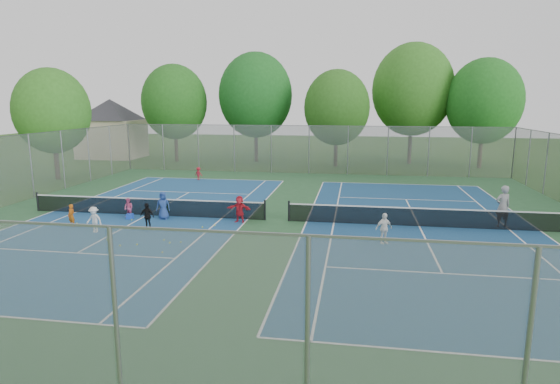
{
  "coord_description": "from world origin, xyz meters",
  "views": [
    {
      "loc": [
        3.86,
        -22.69,
        5.97
      ],
      "look_at": [
        0.0,
        1.0,
        1.3
      ],
      "focal_mm": 30.0,
      "sensor_mm": 36.0,
      "label": 1
    }
  ],
  "objects_px": {
    "net_right": "(420,218)",
    "instructor": "(503,206)",
    "ball_hopper": "(167,208)",
    "net_left": "(147,207)",
    "ball_crate": "(130,216)"
  },
  "relations": [
    {
      "from": "ball_hopper",
      "to": "ball_crate",
      "type": "bearing_deg",
      "value": -126.38
    },
    {
      "from": "instructor",
      "to": "ball_crate",
      "type": "bearing_deg",
      "value": -13.23
    },
    {
      "from": "net_left",
      "to": "ball_crate",
      "type": "distance_m",
      "value": 1.07
    },
    {
      "from": "net_left",
      "to": "instructor",
      "type": "relative_size",
      "value": 6.33
    },
    {
      "from": "net_right",
      "to": "instructor",
      "type": "distance_m",
      "value": 3.98
    },
    {
      "from": "ball_crate",
      "to": "net_left",
      "type": "bearing_deg",
      "value": 57.86
    },
    {
      "from": "net_right",
      "to": "ball_hopper",
      "type": "relative_size",
      "value": 25.48
    },
    {
      "from": "net_right",
      "to": "ball_crate",
      "type": "distance_m",
      "value": 14.57
    },
    {
      "from": "net_right",
      "to": "ball_hopper",
      "type": "bearing_deg",
      "value": 176.16
    },
    {
      "from": "ball_hopper",
      "to": "net_right",
      "type": "bearing_deg",
      "value": -3.84
    },
    {
      "from": "net_left",
      "to": "ball_hopper",
      "type": "relative_size",
      "value": 25.48
    },
    {
      "from": "net_left",
      "to": "net_right",
      "type": "distance_m",
      "value": 14.0
    },
    {
      "from": "ball_hopper",
      "to": "net_left",
      "type": "bearing_deg",
      "value": -130.09
    },
    {
      "from": "net_left",
      "to": "instructor",
      "type": "height_order",
      "value": "instructor"
    },
    {
      "from": "net_right",
      "to": "instructor",
      "type": "xyz_separation_m",
      "value": [
        3.9,
        0.6,
        0.56
      ]
    }
  ]
}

